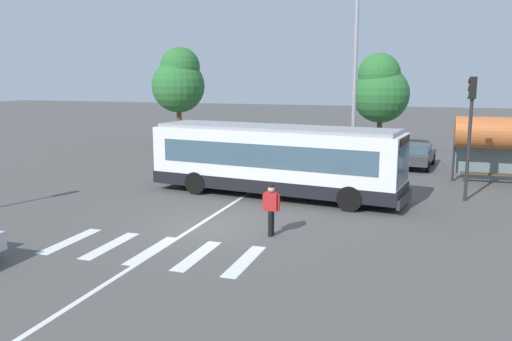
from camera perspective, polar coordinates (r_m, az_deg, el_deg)
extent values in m
plane|color=#514F4C|center=(18.24, -5.13, -6.21)|extent=(160.00, 160.00, 0.00)
cylinder|color=black|center=(22.74, 11.80, -1.81)|extent=(1.03, 0.43, 1.00)
cylinder|color=black|center=(20.52, 10.18, -3.04)|extent=(1.03, 0.43, 1.00)
cylinder|color=black|center=(25.30, -3.71, -0.41)|extent=(1.03, 0.43, 1.00)
cylinder|color=black|center=(23.33, -6.55, -1.36)|extent=(1.03, 0.43, 1.00)
cube|color=white|center=(22.62, 2.02, 1.24)|extent=(11.15, 3.97, 2.55)
cube|color=black|center=(22.80, 2.00, -1.24)|extent=(11.26, 4.01, 0.55)
cube|color=#3D5666|center=(22.58, 2.02, 2.01)|extent=(9.86, 3.85, 0.96)
cube|color=#3D5666|center=(21.01, 15.75, 0.74)|extent=(0.34, 2.23, 1.63)
cube|color=black|center=(20.89, 15.87, 3.15)|extent=(0.32, 1.93, 0.28)
cube|color=#99999E|center=(22.45, 2.04, 4.66)|extent=(10.69, 3.71, 0.16)
cube|color=#28282B|center=(21.26, 15.86, -3.01)|extent=(0.46, 2.54, 0.36)
cylinder|color=black|center=(17.26, 1.73, -5.65)|extent=(0.16, 0.16, 0.85)
cylinder|color=black|center=(17.09, 1.58, -5.82)|extent=(0.16, 0.16, 0.85)
cube|color=#B22323|center=(16.99, 1.67, -3.38)|extent=(0.41, 0.28, 0.60)
cylinder|color=#B22323|center=(17.06, 0.88, -3.43)|extent=(0.10, 0.10, 0.55)
cylinder|color=#B22323|center=(16.95, 2.46, -3.53)|extent=(0.10, 0.10, 0.55)
sphere|color=tan|center=(16.90, 1.67, -2.03)|extent=(0.22, 0.22, 0.22)
sphere|color=black|center=(16.89, 1.68, -1.81)|extent=(0.19, 0.19, 0.19)
cylinder|color=black|center=(34.89, -1.99, 2.22)|extent=(0.27, 0.66, 0.64)
cylinder|color=black|center=(34.17, 0.51, 2.06)|extent=(0.27, 0.66, 0.64)
cylinder|color=black|center=(32.46, -4.23, 1.60)|extent=(0.27, 0.66, 0.64)
cylinder|color=black|center=(31.68, -1.58, 1.42)|extent=(0.27, 0.66, 0.64)
cube|color=#C6B793|center=(33.24, -1.80, 2.39)|extent=(2.34, 4.68, 0.52)
cube|color=#3D5666|center=(33.10, -1.87, 3.19)|extent=(1.84, 2.33, 0.44)
cube|color=#C6B793|center=(33.08, -1.88, 3.51)|extent=(1.75, 2.15, 0.09)
cylinder|color=black|center=(34.38, 2.37, 2.10)|extent=(0.25, 0.65, 0.64)
cylinder|color=black|center=(33.85, 5.03, 1.95)|extent=(0.25, 0.65, 0.64)
cylinder|color=black|center=(31.80, 0.64, 1.46)|extent=(0.25, 0.65, 0.64)
cylinder|color=black|center=(31.23, 3.50, 1.28)|extent=(0.25, 0.65, 0.64)
cube|color=#AD1E1E|center=(32.76, 2.91, 2.26)|extent=(2.14, 4.62, 0.52)
cube|color=#3D5666|center=(32.61, 2.87, 3.08)|extent=(1.75, 2.27, 0.44)
cube|color=#AD1E1E|center=(32.59, 2.87, 3.40)|extent=(1.67, 2.08, 0.09)
cylinder|color=black|center=(33.42, 6.57, 1.81)|extent=(0.26, 0.66, 0.64)
cylinder|color=black|center=(32.96, 9.35, 1.63)|extent=(0.26, 0.66, 0.64)
cylinder|color=black|center=(30.80, 5.00, 1.13)|extent=(0.26, 0.66, 0.64)
cylinder|color=black|center=(30.30, 7.99, 0.92)|extent=(0.26, 0.66, 0.64)
cube|color=black|center=(31.81, 7.26, 1.96)|extent=(2.27, 4.66, 0.52)
cube|color=#3D5666|center=(31.66, 7.23, 2.80)|extent=(1.81, 2.31, 0.44)
cube|color=black|center=(31.64, 7.24, 3.13)|extent=(1.72, 2.12, 0.09)
cylinder|color=black|center=(33.19, 11.15, 1.63)|extent=(0.27, 0.66, 0.64)
cylinder|color=black|center=(32.84, 13.99, 1.43)|extent=(0.27, 0.66, 0.64)
cylinder|color=black|center=(30.52, 9.89, 0.94)|extent=(0.27, 0.66, 0.64)
cylinder|color=black|center=(30.14, 12.96, 0.71)|extent=(0.27, 0.66, 0.64)
cube|color=#234293|center=(31.61, 12.04, 1.77)|extent=(2.33, 4.68, 0.52)
cube|color=#3D5666|center=(31.46, 12.03, 2.61)|extent=(1.84, 2.33, 0.44)
cube|color=#234293|center=(31.44, 12.04, 2.94)|extent=(1.75, 2.14, 0.09)
cylinder|color=black|center=(32.98, 15.81, 1.38)|extent=(0.27, 0.66, 0.64)
cylinder|color=black|center=(32.78, 18.70, 1.18)|extent=(0.27, 0.66, 0.64)
cylinder|color=black|center=(30.25, 15.01, 0.66)|extent=(0.27, 0.66, 0.64)
cylinder|color=black|center=(30.03, 18.16, 0.43)|extent=(0.27, 0.66, 0.64)
cube|color=#38383D|center=(31.45, 16.96, 1.50)|extent=(2.28, 4.66, 0.52)
cube|color=#3D5666|center=(31.30, 16.98, 2.35)|extent=(1.82, 2.31, 0.44)
cube|color=#38383D|center=(31.27, 17.00, 2.69)|extent=(1.73, 2.13, 0.09)
cylinder|color=#28282B|center=(23.35, 22.11, 2.01)|extent=(0.14, 0.14, 4.24)
cube|color=black|center=(23.16, 22.54, 8.32)|extent=(0.28, 0.32, 0.90)
cylinder|color=#410907|center=(23.15, 22.16, 9.01)|extent=(0.04, 0.20, 0.20)
cylinder|color=#463707|center=(23.15, 22.11, 8.27)|extent=(0.04, 0.20, 0.20)
cylinder|color=green|center=(23.16, 22.06, 7.53)|extent=(0.04, 0.20, 0.20)
cylinder|color=#28282B|center=(27.74, 20.72, 1.25)|extent=(0.12, 0.12, 2.30)
cube|color=slate|center=(28.55, 24.23, 1.48)|extent=(3.40, 0.04, 1.93)
cylinder|color=#BC602D|center=(27.71, 24.55, 3.75)|extent=(3.61, 1.54, 1.54)
cube|color=#4C3823|center=(27.98, 24.24, -0.38)|extent=(2.83, 0.36, 0.08)
cylinder|color=#939399|center=(26.80, 10.72, 10.13)|extent=(0.20, 0.20, 10.40)
cylinder|color=brown|center=(39.14, -8.34, 4.82)|extent=(0.36, 0.36, 3.13)
sphere|color=#2D7033|center=(38.98, -8.46, 9.09)|extent=(3.85, 3.85, 3.85)
sphere|color=#2D7033|center=(38.98, -8.26, 11.08)|extent=(2.89, 2.89, 2.89)
cylinder|color=brown|center=(37.35, 13.27, 3.99)|extent=(0.36, 0.36, 2.59)
sphere|color=#2D7033|center=(37.17, 13.43, 8.05)|extent=(3.86, 3.86, 3.86)
sphere|color=#2D7033|center=(37.00, 13.24, 10.14)|extent=(2.89, 2.89, 2.89)
cube|color=silver|center=(17.75, -19.55, -7.23)|extent=(0.45, 2.71, 0.01)
cube|color=silver|center=(16.91, -15.57, -7.86)|extent=(0.45, 2.71, 0.01)
cube|color=silver|center=(16.17, -11.20, -8.52)|extent=(0.45, 2.71, 0.01)
cube|color=silver|center=(15.52, -6.42, -9.18)|extent=(0.45, 2.71, 0.01)
cube|color=silver|center=(15.00, -1.24, -9.82)|extent=(0.45, 2.71, 0.01)
cube|color=silver|center=(20.20, -4.13, -4.57)|extent=(0.16, 24.00, 0.01)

